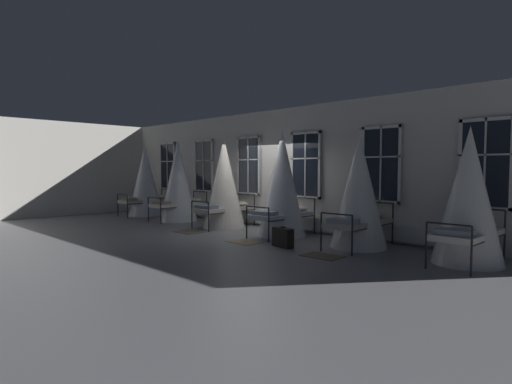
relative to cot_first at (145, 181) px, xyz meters
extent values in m
plane|color=slate|center=(5.69, -0.11, -1.29)|extent=(29.24, 29.24, 0.00)
cube|color=silver|center=(5.69, 1.13, 0.48)|extent=(15.62, 0.10, 3.54)
cube|color=silver|center=(-2.11, -2.26, 0.48)|extent=(0.10, 7.67, 3.54)
cube|color=black|center=(-0.03, 1.02, 0.58)|extent=(1.03, 0.02, 1.87)
cube|color=silver|center=(-0.03, 1.02, -0.32)|extent=(1.03, 0.06, 0.07)
cube|color=silver|center=(-0.03, 1.02, 1.48)|extent=(1.03, 0.06, 0.07)
cube|color=silver|center=(-0.51, 1.02, 0.58)|extent=(0.07, 0.06, 1.87)
cube|color=silver|center=(0.45, 1.02, 0.58)|extent=(0.07, 0.06, 1.87)
cube|color=silver|center=(-0.03, 1.02, 0.58)|extent=(0.04, 0.06, 1.87)
cube|color=silver|center=(-0.03, 1.02, 0.77)|extent=(1.03, 0.06, 0.04)
cube|color=black|center=(2.26, 1.02, 0.58)|extent=(1.03, 0.02, 1.87)
cube|color=silver|center=(2.26, 1.02, -0.32)|extent=(1.03, 0.06, 0.07)
cube|color=silver|center=(2.26, 1.02, 1.48)|extent=(1.03, 0.06, 0.07)
cube|color=silver|center=(1.78, 1.02, 0.58)|extent=(0.07, 0.06, 1.87)
cube|color=silver|center=(2.74, 1.02, 0.58)|extent=(0.07, 0.06, 1.87)
cube|color=silver|center=(2.26, 1.02, 0.58)|extent=(0.04, 0.06, 1.87)
cube|color=silver|center=(2.26, 1.02, 0.77)|extent=(1.03, 0.06, 0.04)
cube|color=black|center=(4.55, 1.02, 0.58)|extent=(1.03, 0.02, 1.87)
cube|color=silver|center=(4.55, 1.02, -0.32)|extent=(1.03, 0.06, 0.07)
cube|color=silver|center=(4.55, 1.02, 1.48)|extent=(1.03, 0.06, 0.07)
cube|color=silver|center=(4.07, 1.02, 0.58)|extent=(0.07, 0.06, 1.87)
cube|color=silver|center=(5.03, 1.02, 0.58)|extent=(0.07, 0.06, 1.87)
cube|color=silver|center=(4.55, 1.02, 0.58)|extent=(0.04, 0.06, 1.87)
cube|color=silver|center=(4.55, 1.02, 0.77)|extent=(1.03, 0.06, 0.04)
cube|color=black|center=(6.84, 1.02, 0.58)|extent=(1.03, 0.02, 1.87)
cube|color=silver|center=(6.84, 1.02, -0.32)|extent=(1.03, 0.06, 0.07)
cube|color=silver|center=(6.84, 1.02, 1.48)|extent=(1.03, 0.06, 0.07)
cube|color=silver|center=(6.36, 1.02, 0.58)|extent=(0.07, 0.06, 1.87)
cube|color=silver|center=(7.32, 1.02, 0.58)|extent=(0.07, 0.06, 1.87)
cube|color=silver|center=(6.84, 1.02, 0.58)|extent=(0.04, 0.06, 1.87)
cube|color=silver|center=(6.84, 1.02, 0.77)|extent=(1.03, 0.06, 0.04)
cube|color=black|center=(9.13, 1.02, 0.58)|extent=(1.03, 0.02, 1.87)
cube|color=silver|center=(9.13, 1.02, -0.32)|extent=(1.03, 0.06, 0.07)
cube|color=silver|center=(9.13, 1.02, 1.48)|extent=(1.03, 0.06, 0.07)
cube|color=silver|center=(8.65, 1.02, 0.58)|extent=(0.07, 0.06, 1.87)
cube|color=silver|center=(9.61, 1.02, 0.58)|extent=(0.07, 0.06, 1.87)
cube|color=silver|center=(9.13, 1.02, 0.58)|extent=(0.04, 0.06, 1.87)
cube|color=silver|center=(9.13, 1.02, 0.77)|extent=(1.03, 0.06, 0.04)
cube|color=black|center=(11.42, 1.02, 0.58)|extent=(1.03, 0.02, 1.87)
cube|color=silver|center=(11.42, 1.02, -0.32)|extent=(1.03, 0.06, 0.07)
cube|color=silver|center=(11.42, 1.02, 1.48)|extent=(1.03, 0.06, 0.07)
cube|color=silver|center=(10.94, 1.02, 0.58)|extent=(0.07, 0.06, 1.87)
cube|color=silver|center=(11.90, 1.02, 0.58)|extent=(0.07, 0.06, 1.87)
cube|color=silver|center=(11.42, 1.02, 0.58)|extent=(0.04, 0.06, 1.87)
cube|color=silver|center=(11.42, 1.02, 0.77)|extent=(1.03, 0.06, 0.04)
cube|color=silver|center=(5.69, 1.00, -1.04)|extent=(12.04, 0.10, 0.36)
cylinder|color=black|center=(-0.35, 0.94, -0.81)|extent=(0.04, 0.04, 0.96)
cylinder|color=black|center=(0.40, 0.92, -0.81)|extent=(0.04, 0.04, 0.96)
cylinder|color=black|center=(-0.40, -0.92, -0.88)|extent=(0.04, 0.04, 0.83)
cylinder|color=black|center=(0.35, -0.94, -0.88)|extent=(0.04, 0.04, 0.83)
cylinder|color=black|center=(-0.38, 0.01, -0.79)|extent=(0.09, 1.86, 0.03)
cylinder|color=black|center=(0.38, -0.01, -0.79)|extent=(0.09, 1.86, 0.03)
cylinder|color=black|center=(0.03, 0.93, -0.33)|extent=(0.75, 0.05, 0.03)
cylinder|color=black|center=(-0.03, -0.93, -0.46)|extent=(0.75, 0.05, 0.03)
cube|color=#B7B2A3|center=(0.00, 0.00, -0.74)|extent=(0.83, 1.90, 0.11)
ellipsoid|color=silver|center=(0.02, 0.69, -0.61)|extent=(0.59, 0.42, 0.14)
cube|color=slate|center=(-0.02, -0.67, -0.63)|extent=(0.64, 0.38, 0.10)
cone|color=white|center=(0.00, 0.00, 0.04)|extent=(1.27, 1.27, 2.66)
cylinder|color=black|center=(1.85, 0.87, -0.81)|extent=(0.04, 0.04, 0.96)
cylinder|color=black|center=(2.61, 0.87, -0.81)|extent=(0.04, 0.04, 0.96)
cylinder|color=black|center=(1.85, -0.99, -0.88)|extent=(0.04, 0.04, 0.83)
cylinder|color=black|center=(2.60, -0.99, -0.88)|extent=(0.04, 0.04, 0.83)
cylinder|color=black|center=(1.85, -0.06, -0.79)|extent=(0.04, 1.86, 0.03)
cylinder|color=black|center=(2.61, -0.06, -0.79)|extent=(0.04, 1.86, 0.03)
cylinder|color=black|center=(2.23, 0.87, -0.33)|extent=(0.75, 0.03, 0.03)
cylinder|color=black|center=(2.23, -0.99, -0.46)|extent=(0.75, 0.03, 0.03)
cube|color=silver|center=(2.23, -0.06, -0.74)|extent=(0.78, 1.88, 0.11)
ellipsoid|color=silver|center=(2.23, 0.63, -0.61)|extent=(0.58, 0.40, 0.14)
cube|color=gray|center=(2.23, -0.73, -0.63)|extent=(0.63, 0.36, 0.10)
cone|color=white|center=(2.23, -0.06, 0.07)|extent=(1.27, 1.27, 2.73)
cylinder|color=black|center=(4.17, 0.90, -0.81)|extent=(0.04, 0.04, 0.96)
cylinder|color=black|center=(4.92, 0.91, -0.81)|extent=(0.04, 0.04, 0.96)
cylinder|color=black|center=(4.21, -0.97, -0.88)|extent=(0.04, 0.04, 0.83)
cylinder|color=black|center=(4.96, -0.95, -0.88)|extent=(0.04, 0.04, 0.83)
cylinder|color=black|center=(4.19, -0.03, -0.79)|extent=(0.07, 1.86, 0.03)
cylinder|color=black|center=(4.94, -0.02, -0.79)|extent=(0.07, 1.86, 0.03)
cylinder|color=black|center=(4.54, 0.90, -0.33)|extent=(0.75, 0.05, 0.03)
cylinder|color=black|center=(4.58, -0.96, -0.46)|extent=(0.75, 0.05, 0.03)
cube|color=#B7B2A3|center=(4.56, -0.03, -0.74)|extent=(0.81, 1.90, 0.11)
ellipsoid|color=#B7B2A3|center=(4.55, 0.66, -0.61)|extent=(0.59, 0.41, 0.14)
cube|color=slate|center=(4.58, -0.70, -0.63)|extent=(0.63, 0.37, 0.10)
cone|color=silver|center=(4.56, -0.03, 0.06)|extent=(1.27, 1.27, 2.71)
cylinder|color=black|center=(6.49, 0.89, -0.81)|extent=(0.04, 0.04, 0.96)
cylinder|color=black|center=(7.25, 0.90, -0.81)|extent=(0.04, 0.04, 0.96)
cylinder|color=black|center=(6.51, -0.97, -0.88)|extent=(0.04, 0.04, 0.83)
cylinder|color=black|center=(7.27, -0.96, -0.88)|extent=(0.04, 0.04, 0.83)
cylinder|color=black|center=(6.50, -0.04, -0.79)|extent=(0.05, 1.86, 0.03)
cylinder|color=black|center=(7.26, -0.03, -0.79)|extent=(0.05, 1.86, 0.03)
cylinder|color=black|center=(6.87, 0.89, -0.33)|extent=(0.75, 0.04, 0.03)
cylinder|color=black|center=(6.89, -0.97, -0.46)|extent=(0.75, 0.04, 0.03)
cube|color=silver|center=(6.88, -0.04, -0.74)|extent=(0.79, 1.89, 0.11)
ellipsoid|color=beige|center=(6.87, 0.65, -0.61)|extent=(0.59, 0.41, 0.14)
cube|color=#8C939E|center=(6.89, -0.71, -0.63)|extent=(0.63, 0.37, 0.10)
cone|color=white|center=(6.88, -0.04, 0.10)|extent=(1.27, 1.27, 2.79)
cylinder|color=black|center=(8.74, 0.92, -0.81)|extent=(0.04, 0.04, 0.96)
cylinder|color=black|center=(9.49, 0.94, -0.81)|extent=(0.04, 0.04, 0.96)
cylinder|color=black|center=(8.79, -0.94, -0.88)|extent=(0.04, 0.04, 0.83)
cylinder|color=black|center=(9.54, -0.92, -0.88)|extent=(0.04, 0.04, 0.83)
cylinder|color=black|center=(8.76, -0.01, -0.79)|extent=(0.08, 1.86, 0.03)
cylinder|color=black|center=(9.52, 0.01, -0.79)|extent=(0.08, 1.86, 0.03)
cylinder|color=black|center=(9.11, 0.93, -0.33)|extent=(0.75, 0.05, 0.03)
cylinder|color=black|center=(9.16, -0.93, -0.46)|extent=(0.75, 0.05, 0.03)
cube|color=#B7B2A3|center=(9.14, 0.00, -0.74)|extent=(0.82, 1.90, 0.11)
ellipsoid|color=#B7B2A3|center=(9.12, 0.69, -0.61)|extent=(0.59, 0.42, 0.14)
cube|color=#8C939E|center=(9.16, -0.67, -0.63)|extent=(0.63, 0.38, 0.10)
cone|color=white|center=(9.14, 0.00, -0.02)|extent=(1.27, 1.27, 2.55)
cylinder|color=black|center=(11.08, 0.94, -0.81)|extent=(0.04, 0.04, 0.96)
cylinder|color=black|center=(11.83, 0.93, -0.81)|extent=(0.04, 0.04, 0.96)
cylinder|color=black|center=(11.05, -0.92, -0.88)|extent=(0.04, 0.04, 0.83)
cylinder|color=black|center=(11.80, -0.94, -0.88)|extent=(0.04, 0.04, 0.83)
cylinder|color=black|center=(11.06, 0.01, -0.79)|extent=(0.06, 1.86, 0.03)
cylinder|color=black|center=(11.82, -0.01, -0.79)|extent=(0.06, 1.86, 0.03)
cylinder|color=black|center=(11.45, 0.93, -0.33)|extent=(0.75, 0.04, 0.03)
cylinder|color=black|center=(11.42, -0.93, -0.46)|extent=(0.75, 0.04, 0.03)
cube|color=silver|center=(11.44, 0.00, -0.74)|extent=(0.80, 1.89, 0.11)
ellipsoid|color=beige|center=(11.45, 0.69, -0.61)|extent=(0.59, 0.41, 0.14)
cube|color=#8C939E|center=(11.43, -0.67, -0.63)|extent=(0.63, 0.37, 0.10)
cone|color=white|center=(11.44, 0.00, -0.01)|extent=(1.27, 1.27, 2.57)
cube|color=brown|center=(4.55, -1.37, -1.29)|extent=(0.81, 0.58, 0.01)
cube|color=#8E7A5B|center=(6.84, -1.37, -1.29)|extent=(0.82, 0.60, 0.01)
cube|color=brown|center=(9.13, -1.37, -1.29)|extent=(0.82, 0.59, 0.01)
cube|color=black|center=(7.90, -1.17, -1.07)|extent=(0.59, 0.30, 0.44)
cube|color=tan|center=(7.92, -1.07, -1.07)|extent=(0.50, 0.11, 0.03)
torus|color=black|center=(7.90, -1.17, -0.84)|extent=(0.17, 0.17, 0.02)
camera|label=1|loc=(14.02, -8.27, 0.49)|focal=29.17mm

